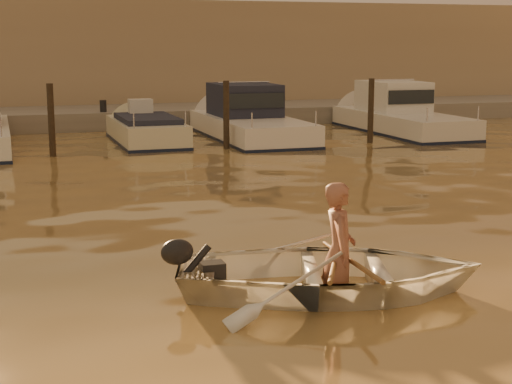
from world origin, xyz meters
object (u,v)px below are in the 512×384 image
object	(u,v)px
moored_boat_3	(146,135)
moored_boat_5	(402,115)
moored_boat_4	(250,119)
waterfront_building	(34,59)
dinghy	(331,272)
person	(339,250)

from	to	relation	value
moored_boat_3	moored_boat_5	size ratio (longest dim) A/B	0.72
moored_boat_4	waterfront_building	distance (m)	12.77
dinghy	person	distance (m)	0.30
moored_boat_3	moored_boat_4	size ratio (longest dim) A/B	0.73
person	moored_boat_5	xyz separation A→B (m)	(9.42, 15.74, 0.07)
dinghy	moored_boat_3	xyz separation A→B (m)	(0.54, 15.71, -0.05)
dinghy	moored_boat_5	size ratio (longest dim) A/B	0.50
moored_boat_5	waterfront_building	bearing A→B (deg)	136.99
moored_boat_5	waterfront_building	size ratio (longest dim) A/B	0.16
dinghy	moored_boat_4	size ratio (longest dim) A/B	0.51
person	moored_boat_3	size ratio (longest dim) A/B	0.31
moored_boat_3	waterfront_building	bearing A→B (deg)	104.33
person	waterfront_building	bearing A→B (deg)	21.99
moored_boat_3	waterfront_building	size ratio (longest dim) A/B	0.12
moored_boat_3	moored_boat_4	xyz separation A→B (m)	(3.44, 0.00, 0.40)
waterfront_building	moored_boat_4	bearing A→B (deg)	-60.41
moored_boat_4	dinghy	bearing A→B (deg)	-104.19
moored_boat_3	waterfront_building	distance (m)	11.56
dinghy	waterfront_building	distance (m)	26.89
person	moored_boat_5	bearing A→B (deg)	-13.99
waterfront_building	person	bearing A→B (deg)	-84.93
moored_boat_4	moored_boat_5	bearing A→B (deg)	0.00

